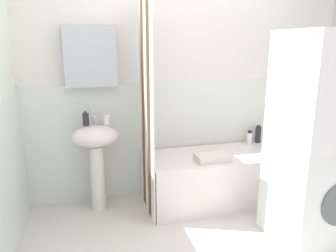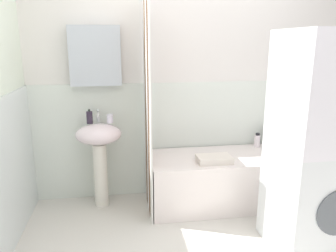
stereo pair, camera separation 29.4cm
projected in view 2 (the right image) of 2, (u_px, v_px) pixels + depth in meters
name	position (u px, v px, depth m)	size (l,w,h in m)	color
wall_back_tiled	(178.00, 88.00, 3.39)	(3.60, 0.18, 2.40)	silver
sink	(99.00, 147.00, 3.17)	(0.44, 0.34, 0.84)	silver
faucet	(98.00, 116.00, 3.18)	(0.03, 0.12, 0.12)	silver
soap_dispenser	(90.00, 117.00, 3.13)	(0.06, 0.06, 0.14)	#2B2233
toothbrush_cup	(110.00, 119.00, 3.16)	(0.06, 0.06, 0.08)	silver
bathtub	(219.00, 180.00, 3.31)	(1.41, 0.65, 0.50)	white
shower_curtain	(148.00, 109.00, 3.02)	(0.01, 0.65, 2.00)	white
shampoo_bottle	(267.00, 137.00, 3.56)	(0.06, 0.06, 0.20)	#252E35
conditioner_bottle	(257.00, 140.00, 3.52)	(0.06, 0.06, 0.15)	white
towel_folded	(214.00, 159.00, 3.07)	(0.32, 0.20, 0.06)	silver
washer_dryer_stack	(320.00, 147.00, 2.44)	(0.63, 0.61, 1.69)	white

